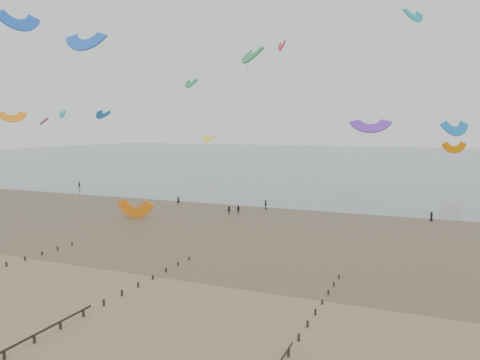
% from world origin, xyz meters
% --- Properties ---
extents(ground, '(500.00, 500.00, 0.00)m').
position_xyz_m(ground, '(0.00, 0.00, 0.00)').
color(ground, brown).
rests_on(ground, ground).
extents(sea_and_shore, '(500.00, 665.00, 0.03)m').
position_xyz_m(sea_and_shore, '(-4.08, 34.40, 0.01)').
color(sea_and_shore, '#475654').
rests_on(sea_and_shore, ground).
extents(kitesurfer_lead, '(0.64, 0.44, 1.70)m').
position_xyz_m(kitesurfer_lead, '(-17.56, 46.59, 0.85)').
color(kitesurfer_lead, black).
rests_on(kitesurfer_lead, ground).
extents(kitesurfers, '(122.30, 19.70, 1.86)m').
position_xyz_m(kitesurfers, '(10.74, 47.90, 0.84)').
color(kitesurfers, black).
rests_on(kitesurfers, ground).
extents(grounded_kite, '(6.22, 4.94, 3.32)m').
position_xyz_m(grounded_kite, '(-17.52, 31.47, 0.00)').
color(grounded_kite, orange).
rests_on(grounded_kite, ground).
extents(kites_airborne, '(251.44, 118.30, 42.15)m').
position_xyz_m(kites_airborne, '(-3.60, 91.62, 20.62)').
color(kites_airborne, blue).
rests_on(kites_airborne, ground).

